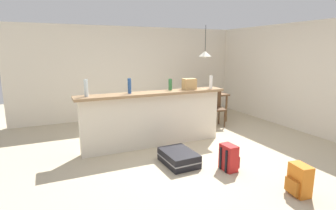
{
  "coord_description": "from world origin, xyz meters",
  "views": [
    {
      "loc": [
        -2.32,
        -4.24,
        1.88
      ],
      "look_at": [
        -0.15,
        0.54,
        0.79
      ],
      "focal_mm": 28.58,
      "sensor_mm": 36.0,
      "label": 1
    }
  ],
  "objects": [
    {
      "name": "bottle_green",
      "position": [
        -0.09,
        0.57,
        1.2
      ],
      "size": [
        0.07,
        0.07,
        0.23
      ],
      "primitive_type": "cylinder",
      "color": "#2D6B38",
      "rests_on": "bar_countertop"
    },
    {
      "name": "wall_right",
      "position": [
        3.05,
        0.3,
        1.25
      ],
      "size": [
        0.1,
        6.0,
        2.5
      ],
      "primitive_type": "cube",
      "color": "silver",
      "rests_on": "ground_plane"
    },
    {
      "name": "suitcase_flat_black",
      "position": [
        -0.43,
        -0.5,
        0.11
      ],
      "size": [
        0.51,
        0.84,
        0.22
      ],
      "color": "black",
      "rests_on": "ground_plane"
    },
    {
      "name": "grocery_bag",
      "position": [
        0.32,
        0.51,
        1.19
      ],
      "size": [
        0.26,
        0.18,
        0.22
      ],
      "primitive_type": "cube",
      "color": "tan",
      "rests_on": "bar_countertop"
    },
    {
      "name": "bottle_clear",
      "position": [
        -1.72,
        0.51,
        1.23
      ],
      "size": [
        0.07,
        0.07,
        0.3
      ],
      "primitive_type": "cylinder",
      "color": "silver",
      "rests_on": "bar_countertop"
    },
    {
      "name": "partition_half_wall",
      "position": [
        -0.48,
        0.48,
        0.52
      ],
      "size": [
        2.8,
        0.2,
        1.03
      ],
      "primitive_type": "cube",
      "color": "silver",
      "rests_on": "ground_plane"
    },
    {
      "name": "dining_table",
      "position": [
        1.45,
        1.74,
        0.65
      ],
      "size": [
        1.1,
        0.8,
        0.74
      ],
      "color": "brown",
      "rests_on": "ground_plane"
    },
    {
      "name": "bottle_blue",
      "position": [
        -0.94,
        0.51,
        1.22
      ],
      "size": [
        0.07,
        0.07,
        0.28
      ],
      "primitive_type": "cylinder",
      "color": "#284C89",
      "rests_on": "bar_countertop"
    },
    {
      "name": "bar_countertop",
      "position": [
        -0.48,
        0.48,
        1.06
      ],
      "size": [
        2.96,
        0.4,
        0.05
      ],
      "primitive_type": "cube",
      "color": "#93704C",
      "rests_on": "partition_half_wall"
    },
    {
      "name": "dining_chair_near_partition",
      "position": [
        1.45,
        1.22,
        0.52
      ],
      "size": [
        0.46,
        0.46,
        0.93
      ],
      "color": "#4C331E",
      "rests_on": "ground_plane"
    },
    {
      "name": "bottle_white",
      "position": [
        0.78,
        0.42,
        1.22
      ],
      "size": [
        0.07,
        0.07,
        0.27
      ],
      "primitive_type": "cylinder",
      "color": "silver",
      "rests_on": "bar_countertop"
    },
    {
      "name": "backpack_red",
      "position": [
        0.2,
        -1.03,
        0.2
      ],
      "size": [
        0.26,
        0.29,
        0.42
      ],
      "color": "red",
      "rests_on": "ground_plane"
    },
    {
      "name": "ground_plane",
      "position": [
        0.0,
        0.0,
        -0.03
      ],
      "size": [
        13.0,
        13.0,
        0.05
      ],
      "primitive_type": "cube",
      "color": "#BCAD8E"
    },
    {
      "name": "wall_back",
      "position": [
        0.0,
        3.05,
        1.25
      ],
      "size": [
        6.6,
        0.1,
        2.5
      ],
      "primitive_type": "cube",
      "color": "silver",
      "rests_on": "ground_plane"
    },
    {
      "name": "pendant_lamp",
      "position": [
        1.51,
        1.84,
        1.77
      ],
      "size": [
        0.34,
        0.34,
        0.84
      ],
      "color": "black"
    },
    {
      "name": "backpack_orange",
      "position": [
        0.57,
        -2.02,
        0.2
      ],
      "size": [
        0.28,
        0.3,
        0.42
      ],
      "color": "orange",
      "rests_on": "ground_plane"
    }
  ]
}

